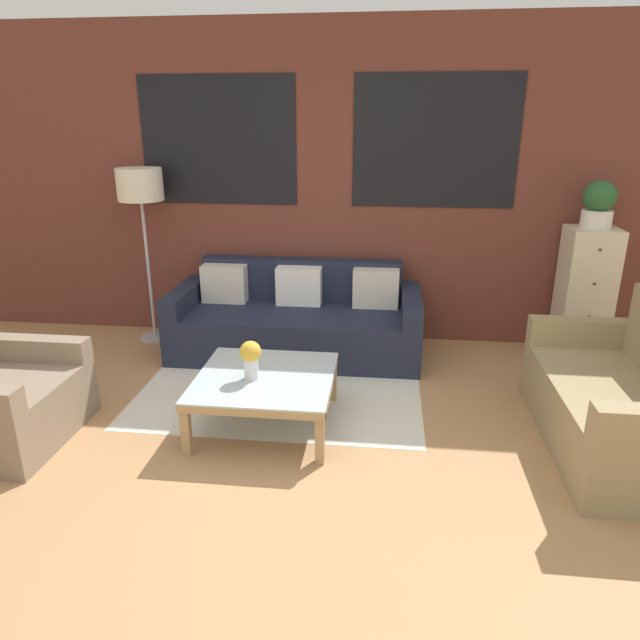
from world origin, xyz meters
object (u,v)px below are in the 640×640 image
at_px(coffee_table, 265,383).
at_px(drawer_cabinet, 584,293).
at_px(flower_vase, 251,357).
at_px(floor_lamp, 141,192).
at_px(settee_vintage, 626,403).
at_px(potted_plant, 599,204).
at_px(couch_dark, 297,322).

bearing_deg(coffee_table, drawer_cabinet, 31.82).
xyz_separation_m(coffee_table, flower_vase, (-0.08, -0.06, 0.21)).
distance_m(coffee_table, floor_lamp, 2.31).
relative_size(settee_vintage, coffee_table, 1.67).
bearing_deg(drawer_cabinet, flower_vase, -148.06).
distance_m(drawer_cabinet, potted_plant, 0.76).
distance_m(settee_vintage, floor_lamp, 4.13).
relative_size(drawer_cabinet, flower_vase, 4.28).
relative_size(couch_dark, flower_vase, 8.15).
height_order(floor_lamp, drawer_cabinet, floor_lamp).
bearing_deg(settee_vintage, flower_vase, -179.23).
distance_m(coffee_table, drawer_cabinet, 2.93).
xyz_separation_m(couch_dark, coffee_table, (-0.01, -1.33, 0.03)).
height_order(couch_dark, floor_lamp, floor_lamp).
xyz_separation_m(floor_lamp, drawer_cabinet, (3.88, 0.04, -0.81)).
xyz_separation_m(couch_dark, potted_plant, (2.47, 0.21, 1.04)).
bearing_deg(flower_vase, settee_vintage, 0.77).
distance_m(couch_dark, flower_vase, 1.40).
bearing_deg(couch_dark, drawer_cabinet, 4.93).
bearing_deg(coffee_table, flower_vase, -144.58).
relative_size(floor_lamp, potted_plant, 4.08).
height_order(settee_vintage, drawer_cabinet, drawer_cabinet).
xyz_separation_m(settee_vintage, coffee_table, (-2.29, 0.02, 0.00)).
xyz_separation_m(coffee_table, drawer_cabinet, (2.48, 1.54, 0.25)).
height_order(settee_vintage, flower_vase, settee_vintage).
distance_m(settee_vintage, potted_plant, 1.88).
bearing_deg(settee_vintage, potted_plant, 82.92).
height_order(coffee_table, flower_vase, flower_vase).
relative_size(drawer_cabinet, potted_plant, 2.92).
xyz_separation_m(potted_plant, flower_vase, (-2.56, -1.59, -0.81)).
bearing_deg(flower_vase, coffee_table, 35.42).
xyz_separation_m(drawer_cabinet, flower_vase, (-2.56, -1.59, -0.04)).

